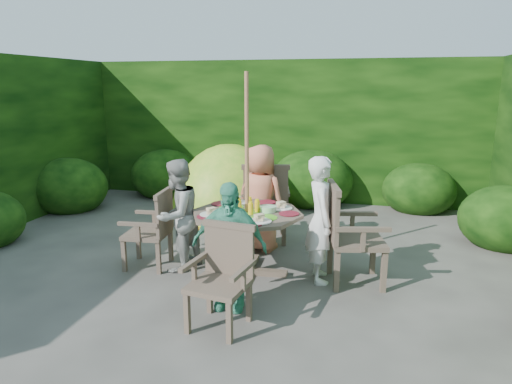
% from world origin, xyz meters
% --- Properties ---
extents(ground, '(60.00, 60.00, 0.00)m').
position_xyz_m(ground, '(0.00, 0.00, 0.00)').
color(ground, '#44413D').
rests_on(ground, ground).
extents(hedge_enclosure, '(9.00, 9.00, 2.50)m').
position_xyz_m(hedge_enclosure, '(0.00, 1.33, 1.25)').
color(hedge_enclosure, black).
rests_on(hedge_enclosure, ground).
extents(patio_table, '(1.30, 1.30, 0.86)m').
position_xyz_m(patio_table, '(0.31, 0.08, 0.60)').
color(patio_table, '#46382E').
rests_on(patio_table, ground).
extents(parasol_pole, '(0.05, 0.05, 2.20)m').
position_xyz_m(parasol_pole, '(0.31, 0.08, 1.10)').
color(parasol_pole, '#95613B').
rests_on(parasol_pole, ground).
extents(garden_chair_right, '(0.67, 0.72, 1.03)m').
position_xyz_m(garden_chair_right, '(1.39, 0.12, 0.55)').
color(garden_chair_right, '#46382E').
rests_on(garden_chair_right, ground).
extents(garden_chair_left, '(0.52, 0.57, 0.88)m').
position_xyz_m(garden_chair_left, '(-0.80, 0.02, 0.47)').
color(garden_chair_left, '#46382E').
rests_on(garden_chair_left, ground).
extents(garden_chair_back, '(0.73, 0.68, 1.04)m').
position_xyz_m(garden_chair_back, '(0.26, 1.17, 0.56)').
color(garden_chair_back, '#46382E').
rests_on(garden_chair_back, ground).
extents(garden_chair_front, '(0.58, 0.53, 0.86)m').
position_xyz_m(garden_chair_front, '(0.38, -1.03, 0.46)').
color(garden_chair_front, '#46382E').
rests_on(garden_chair_front, ground).
extents(child_right, '(0.43, 0.56, 1.35)m').
position_xyz_m(child_right, '(1.10, 0.12, 0.68)').
color(child_right, white).
rests_on(child_right, ground).
extents(child_left, '(0.61, 0.71, 1.27)m').
position_xyz_m(child_left, '(-0.49, 0.03, 0.64)').
color(child_left, '#959792').
rests_on(child_left, ground).
extents(child_back, '(0.76, 0.60, 1.35)m').
position_xyz_m(child_back, '(0.26, 0.88, 0.68)').
color(child_back, '#DB7B5A').
rests_on(child_back, ground).
extents(child_front, '(0.72, 0.30, 1.22)m').
position_xyz_m(child_front, '(0.35, -0.72, 0.61)').
color(child_front, '#47A785').
rests_on(child_front, ground).
extents(dome_tent, '(2.38, 2.38, 2.29)m').
position_xyz_m(dome_tent, '(-0.62, 2.39, 0.00)').
color(dome_tent, '#6EB322').
rests_on(dome_tent, ground).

